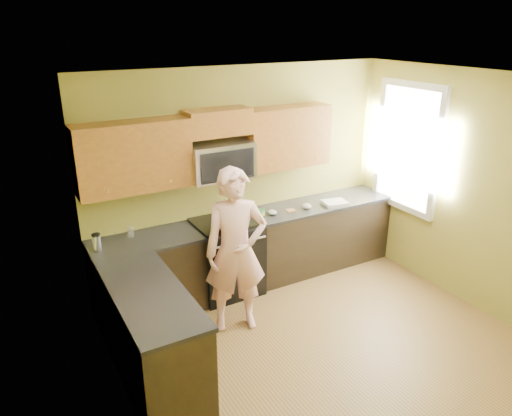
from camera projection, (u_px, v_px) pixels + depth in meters
floor at (336, 355)px, 4.90m from camera, size 4.00×4.00×0.00m
ceiling at (356, 82)px, 3.93m from camera, size 4.00×4.00×0.00m
wall_back at (243, 176)px, 6.04m from camera, size 4.00×0.00×4.00m
wall_left at (128, 289)px, 3.50m from camera, size 0.00×4.00×4.00m
wall_right at (487, 197)px, 5.33m from camera, size 0.00×4.00×4.00m
cabinet_back_run at (254, 251)px, 6.12m from camera, size 4.00×0.60×0.88m
cabinet_left_run at (152, 337)px, 4.45m from camera, size 0.60×1.60×0.88m
countertop_back at (255, 218)px, 5.95m from camera, size 4.00×0.62×0.04m
countertop_left at (149, 294)px, 4.29m from camera, size 0.62×1.60×0.04m
stove at (227, 256)px, 5.91m from camera, size 0.76×0.65×0.95m
microwave at (220, 178)px, 5.66m from camera, size 0.76×0.40×0.42m
upper_cab_left at (136, 190)px, 5.23m from camera, size 1.22×0.33×0.75m
upper_cab_right at (286, 166)px, 6.12m from camera, size 1.12×0.33×0.75m
upper_cab_over_mw at (217, 122)px, 5.45m from camera, size 0.76×0.33×0.30m
window at (408, 148)px, 6.19m from camera, size 0.06×1.06×1.66m
woman at (236, 251)px, 5.07m from camera, size 0.76×0.62×1.81m
frying_pan at (226, 229)px, 5.51m from camera, size 0.37×0.53×0.06m
butter_tub at (260, 215)px, 5.99m from camera, size 0.15×0.15×0.09m
toast_slice at (291, 211)px, 6.11m from camera, size 0.13×0.13×0.01m
napkin_a at (272, 212)px, 5.98m from camera, size 0.14×0.14×0.06m
napkin_b at (307, 206)px, 6.18m from camera, size 0.14×0.15×0.07m
dish_towel at (335, 203)px, 6.31m from camera, size 0.34×0.30×0.05m
travel_mug at (98, 251)px, 5.05m from camera, size 0.11×0.11×0.19m
glass_b at (130, 232)px, 5.37m from camera, size 0.08×0.08×0.12m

